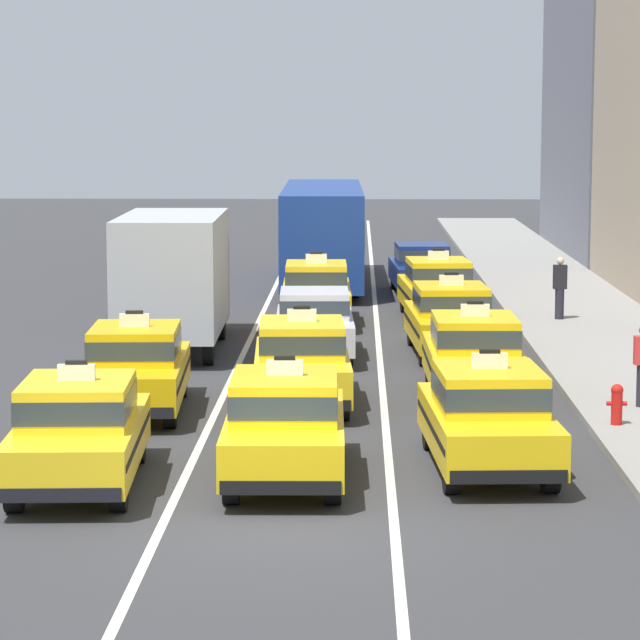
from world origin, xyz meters
The scene contains 19 objects.
ground_plane centered at (0.00, 0.00, 0.00)m, with size 160.00×160.00×0.00m, color #353538.
lane_stripe_left_center centered at (-1.60, 20.00, 0.00)m, with size 0.14×80.00×0.01m, color silver.
lane_stripe_center_right centered at (1.60, 20.00, 0.00)m, with size 0.14×80.00×0.01m, color silver.
sidewalk_curb centered at (7.20, 15.00, 0.07)m, with size 4.00×90.00×0.15m, color gray.
taxi_left_nearest centered at (-3.13, 2.38, 0.88)m, with size 2.04×4.65×1.96m.
taxi_left_second centered at (-3.10, 8.21, 0.88)m, with size 2.03×4.64×1.96m.
box_truck_left_third centered at (-3.26, 16.10, 1.78)m, with size 2.40×7.00×3.27m.
taxi_center_nearest centered at (-0.03, 2.88, 0.88)m, with size 1.89×4.59×1.96m.
taxi_center_second centered at (0.01, 8.98, 0.88)m, with size 2.02×4.64×1.96m.
sedan_center_third centered at (0.09, 14.82, 0.85)m, with size 1.90×4.36×1.58m.
taxi_center_fourth centered at (-0.02, 20.51, 0.88)m, with size 1.92×4.60×1.96m.
bus_center_fifth centered at (-0.06, 29.84, 1.82)m, with size 2.69×11.24×3.22m.
taxi_right_nearest centered at (3.15, 3.61, 0.88)m, with size 2.05×4.65×1.96m.
taxi_right_second centered at (3.39, 9.83, 0.88)m, with size 1.88×4.59×1.96m.
taxi_right_third centered at (3.25, 15.28, 0.88)m, with size 2.03×4.64×1.96m.
taxi_right_fourth centered at (3.27, 21.53, 0.88)m, with size 2.09×4.66×1.96m.
sedan_right_fifth centered at (3.07, 27.41, 0.85)m, with size 1.98×4.39×1.58m.
pedestrian_far_corner centered at (6.48, 20.63, 0.99)m, with size 0.36×0.24×1.66m.
fire_hydrant centered at (5.68, 6.56, 0.55)m, with size 0.36×0.22×0.73m.
Camera 1 is at (1.09, -20.46, 5.66)m, focal length 86.85 mm.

